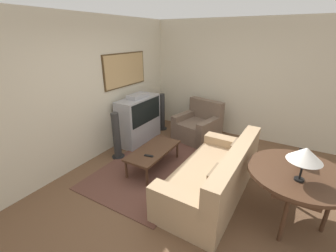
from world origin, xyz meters
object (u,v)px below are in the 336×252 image
object	(u,v)px
tv	(139,119)
table_lamp	(306,155)
console_table	(298,176)
speaker_tower_right	(162,113)
couch	(215,177)
speaker_tower_left	(117,137)
coffee_table	(154,151)
mantel_clock	(302,158)
armchair	(198,127)

from	to	relation	value
tv	table_lamp	distance (m)	3.50
console_table	speaker_tower_right	distance (m)	3.66
couch	console_table	xyz separation A→B (m)	(-0.03, -1.07, 0.41)
speaker_tower_left	coffee_table	bearing A→B (deg)	-87.67
mantel_clock	table_lamp	bearing A→B (deg)	179.85
tv	mantel_clock	xyz separation A→B (m)	(-0.80, -3.24, 0.33)
table_lamp	speaker_tower_left	size ratio (longest dim) A/B	0.45
mantel_clock	speaker_tower_right	bearing A→B (deg)	62.20
armchair	console_table	distance (m)	2.77
armchair	table_lamp	bearing A→B (deg)	-30.23
armchair	speaker_tower_left	xyz separation A→B (m)	(-1.64, 1.06, 0.15)
tv	console_table	world-z (taller)	tv
coffee_table	speaker_tower_right	world-z (taller)	speaker_tower_right
tv	speaker_tower_left	bearing A→B (deg)	-174.19
mantel_clock	speaker_tower_left	size ratio (longest dim) A/B	0.21
table_lamp	speaker_tower_right	size ratio (longest dim) A/B	0.45
console_table	mantel_clock	xyz separation A→B (m)	(0.20, -0.00, 0.16)
armchair	console_table	xyz separation A→B (m)	(-1.77, -2.09, 0.40)
coffee_table	speaker_tower_left	bearing A→B (deg)	92.33
console_table	table_lamp	distance (m)	0.45
tv	console_table	size ratio (longest dim) A/B	0.94
console_table	speaker_tower_left	world-z (taller)	speaker_tower_left
coffee_table	mantel_clock	world-z (taller)	mantel_clock
mantel_clock	speaker_tower_right	distance (m)	3.58
tv	table_lamp	world-z (taller)	table_lamp
table_lamp	couch	bearing A→B (deg)	77.65
couch	coffee_table	bearing A→B (deg)	-94.76
tv	console_table	bearing A→B (deg)	-107.12
console_table	mantel_clock	world-z (taller)	mantel_clock
coffee_table	table_lamp	bearing A→B (deg)	-99.15
coffee_table	mantel_clock	distance (m)	2.35
speaker_tower_left	couch	bearing A→B (deg)	-92.78
table_lamp	mantel_clock	bearing A→B (deg)	-0.15
couch	mantel_clock	size ratio (longest dim) A/B	10.61
console_table	couch	bearing A→B (deg)	88.21
armchair	console_table	world-z (taller)	armchair
table_lamp	mantel_clock	world-z (taller)	table_lamp
tv	couch	world-z (taller)	tv
armchair	mantel_clock	xyz separation A→B (m)	(-1.57, -2.09, 0.56)
coffee_table	table_lamp	xyz separation A→B (m)	(-0.37, -2.29, 0.76)
table_lamp	speaker_tower_right	world-z (taller)	table_lamp
couch	table_lamp	size ratio (longest dim) A/B	4.93
coffee_table	speaker_tower_right	bearing A→B (deg)	26.85
couch	mantel_clock	world-z (taller)	mantel_clock
couch	speaker_tower_right	xyz separation A→B (m)	(1.83, 2.08, 0.16)
couch	table_lamp	bearing A→B (deg)	79.21
coffee_table	speaker_tower_right	distance (m)	1.90
tv	coffee_table	distance (m)	1.27
console_table	mantel_clock	distance (m)	0.26
couch	speaker_tower_right	distance (m)	2.77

